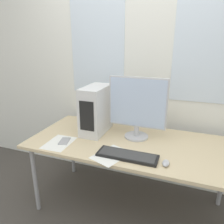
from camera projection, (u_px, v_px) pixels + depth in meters
wall_back at (148, 63)px, 2.24m from camera, size 8.00×0.07×2.70m
desk at (131, 146)px, 1.97m from camera, size 1.82×0.84×0.71m
pc_tower at (96, 110)px, 2.10m from camera, size 0.20×0.40×0.45m
monitor_main at (137, 107)px, 1.95m from camera, size 0.53×0.22×0.56m
keyboard at (127, 155)px, 1.70m from camera, size 0.48×0.16×0.02m
mouse at (166, 163)px, 1.59m from camera, size 0.05×0.09×0.03m
cell_phone at (64, 141)px, 1.95m from camera, size 0.11×0.16×0.01m
paper_sheet_left at (111, 155)px, 1.73m from camera, size 0.30×0.35×0.00m
paper_sheet_front at (59, 143)px, 1.93m from camera, size 0.22×0.30×0.00m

